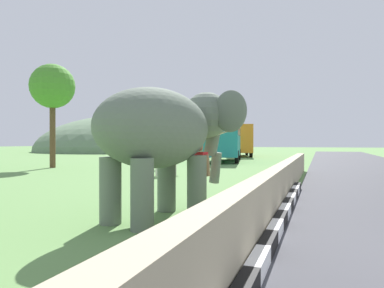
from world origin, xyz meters
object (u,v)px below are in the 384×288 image
elephant (167,131)px  cow_mid (160,155)px  person_handler (199,171)px  bus_orange (239,138)px  bus_teal (224,137)px  cow_near (167,158)px

elephant → cow_mid: bearing=25.3°
person_handler → bus_orange: 33.24m
elephant → bus_teal: size_ratio=0.47×
bus_teal → cow_mid: bearing=172.7°
elephant → cow_mid: (12.08, 5.70, -1.02)m
person_handler → cow_near: person_handler is taller
elephant → cow_near: size_ratio=2.15×
person_handler → bus_teal: 21.62m
cow_near → elephant: bearing=-156.3°
elephant → bus_orange: bearing=9.6°
person_handler → bus_teal: bearing=12.8°
elephant → bus_orange: 34.20m
cow_near → cow_mid: size_ratio=1.02×
elephant → bus_teal: 22.54m
person_handler → cow_mid: person_handler is taller
cow_mid → person_handler: bearing=-151.1°
bus_orange → elephant: bearing=-170.4°
person_handler → cow_mid: 12.59m
bus_orange → cow_mid: size_ratio=5.15×
cow_near → cow_mid: bearing=29.4°
bus_teal → cow_mid: 10.18m
person_handler → bus_orange: (32.66, 6.07, 1.16)m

